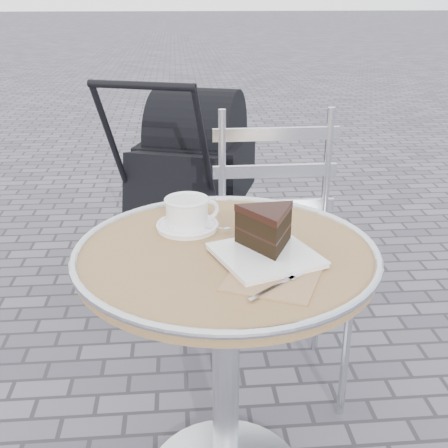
{
  "coord_description": "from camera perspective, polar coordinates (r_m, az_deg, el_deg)",
  "views": [
    {
      "loc": [
        -0.1,
        -1.19,
        1.29
      ],
      "look_at": [
        -0.0,
        0.04,
        0.78
      ],
      "focal_mm": 45.0,
      "sensor_mm": 36.0,
      "label": 1
    }
  ],
  "objects": [
    {
      "name": "cake_plate_set",
      "position": [
        1.28,
        4.43,
        -1.06
      ],
      "size": [
        0.26,
        0.36,
        0.11
      ],
      "rotation": [
        0.0,
        0.0,
        0.35
      ],
      "color": "#A17758",
      "rests_on": "cafe_table"
    },
    {
      "name": "cappuccino_set",
      "position": [
        1.43,
        -3.69,
        0.91
      ],
      "size": [
        0.18,
        0.15,
        0.08
      ],
      "rotation": [
        0.0,
        0.0,
        0.21
      ],
      "color": "white",
      "rests_on": "cafe_table"
    },
    {
      "name": "cafe_table",
      "position": [
        1.39,
        0.19,
        -8.75
      ],
      "size": [
        0.72,
        0.72,
        0.74
      ],
      "color": "silver",
      "rests_on": "ground"
    },
    {
      "name": "baby_stroller",
      "position": [
        2.73,
        -3.32,
        4.55
      ],
      "size": [
        0.71,
        1.04,
        1.0
      ],
      "rotation": [
        0.0,
        0.0,
        -0.32
      ],
      "color": "black",
      "rests_on": "ground"
    },
    {
      "name": "bistro_chair",
      "position": [
        1.89,
        5.47,
        0.4
      ],
      "size": [
        0.43,
        0.43,
        0.94
      ],
      "rotation": [
        0.0,
        0.0,
        0.01
      ],
      "color": "silver",
      "rests_on": "ground"
    }
  ]
}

